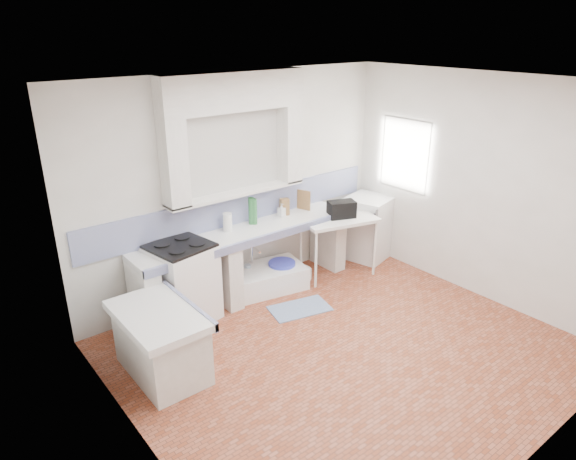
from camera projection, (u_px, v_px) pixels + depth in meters
floor at (346, 351)px, 5.57m from camera, size 4.50×4.50×0.00m
ceiling at (359, 84)px, 4.52m from camera, size 4.50×4.50×0.00m
wall_back at (239, 185)px, 6.49m from camera, size 4.50×0.00×4.50m
wall_front at (555, 315)px, 3.60m from camera, size 4.50×0.00×4.50m
wall_left at (133, 304)px, 3.74m from camera, size 0.00×4.50×4.50m
wall_right at (480, 189)px, 6.35m from camera, size 0.00×4.50×4.50m
alcove_mass at (234, 91)px, 5.90m from camera, size 1.90×0.25×0.45m
window_frame at (413, 153)px, 7.25m from camera, size 0.35×0.86×1.06m
lace_valance at (408, 127)px, 7.02m from camera, size 0.01×0.84×0.24m
counter_slab at (247, 233)px, 6.42m from camera, size 3.00×0.60×0.08m
counter_lip at (260, 240)px, 6.21m from camera, size 3.00×0.04×0.10m
counter_pier_left at (145, 300)px, 5.77m from camera, size 0.20×0.55×0.82m
counter_pier_mid at (225, 273)px, 6.38m from camera, size 0.20×0.55×0.82m
counter_pier_right at (328, 239)px, 7.40m from camera, size 0.20×0.55×0.82m
peninsula_top at (158, 316)px, 4.98m from camera, size 0.70×1.10×0.08m
peninsula_base at (162, 346)px, 5.11m from camera, size 0.60×1.00×0.62m
peninsula_lip at (189, 305)px, 5.18m from camera, size 0.04×1.10×0.10m
backsplash at (240, 208)px, 6.59m from camera, size 4.27×0.03×0.40m
stove at (183, 284)px, 6.00m from camera, size 0.76×0.74×0.94m
sink at (262, 280)px, 6.81m from camera, size 1.23×0.82×0.27m
side_table at (338, 246)px, 7.13m from camera, size 1.13×0.80×0.05m
fridge at (367, 227)px, 7.66m from camera, size 0.75×0.75×0.94m
bucket_red at (239, 288)px, 6.62m from camera, size 0.37×0.37×0.26m
bucket_orange at (272, 279)px, 6.79m from camera, size 0.35×0.35×0.30m
bucket_blue at (282, 273)px, 6.91m from camera, size 0.41×0.41×0.34m
basin_white at (300, 274)px, 7.13m from camera, size 0.43×0.43×0.13m
water_bottle_a at (248, 276)px, 6.84m from camera, size 0.09×0.09×0.34m
water_bottle_b at (261, 273)px, 6.98m from camera, size 0.09×0.09×0.29m
black_bag at (342, 209)px, 6.95m from camera, size 0.41×0.33×0.23m
green_bottle_a at (254, 212)px, 6.55m from camera, size 0.08×0.08×0.34m
green_bottle_b at (251, 211)px, 6.55m from camera, size 0.10×0.10×0.35m
knife_block at (284, 207)px, 6.89m from camera, size 0.14×0.12×0.23m
cutting_board at (304, 200)px, 7.07m from camera, size 0.09×0.20×0.28m
paper_towel at (228, 222)px, 6.35m from camera, size 0.15×0.15×0.23m
soap_bottle at (282, 210)px, 6.84m from camera, size 0.09×0.09×0.18m
rug at (300, 308)px, 6.38m from camera, size 0.82×0.59×0.01m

